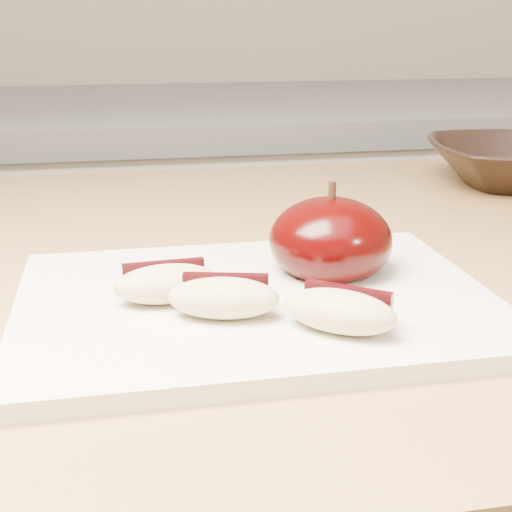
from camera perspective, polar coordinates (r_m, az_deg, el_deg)
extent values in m
cube|color=silver|center=(1.37, -9.90, -8.67)|extent=(2.40, 0.60, 0.90)
cube|color=slate|center=(1.23, -11.13, 11.17)|extent=(2.40, 0.62, 0.04)
cube|color=#9F7945|center=(0.56, -10.54, -2.08)|extent=(1.64, 0.64, 0.04)
cube|color=silver|center=(0.44, 0.00, -3.80)|extent=(0.29, 0.21, 0.01)
ellipsoid|color=black|center=(0.48, 5.98, 1.25)|extent=(0.09, 0.09, 0.06)
cylinder|color=black|center=(0.47, 6.11, 5.20)|extent=(0.01, 0.01, 0.01)
ellipsoid|color=#CCB781|center=(0.43, -7.13, -2.22)|extent=(0.07, 0.04, 0.02)
cube|color=black|center=(0.44, -7.38, -1.73)|extent=(0.05, 0.01, 0.02)
ellipsoid|color=#CCB781|center=(0.40, -2.61, -3.38)|extent=(0.07, 0.04, 0.02)
cube|color=black|center=(0.42, -2.43, -2.80)|extent=(0.05, 0.02, 0.02)
ellipsoid|color=#CCB781|center=(0.39, 6.71, -4.42)|extent=(0.07, 0.06, 0.02)
cube|color=black|center=(0.40, 7.34, -3.86)|extent=(0.04, 0.03, 0.02)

